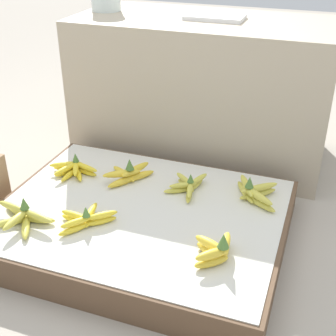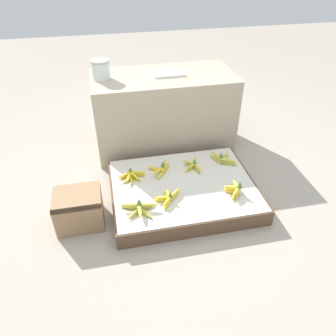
% 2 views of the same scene
% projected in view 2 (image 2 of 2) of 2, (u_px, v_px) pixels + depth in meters
% --- Properties ---
extents(ground_plane, '(10.00, 10.00, 0.00)m').
position_uv_depth(ground_plane, '(183.00, 197.00, 2.54)').
color(ground_plane, '#A89E8E').
extents(display_platform, '(1.08, 0.84, 0.13)m').
position_uv_depth(display_platform, '(183.00, 191.00, 2.50)').
color(display_platform, brown).
rests_on(display_platform, ground_plane).
extents(back_vendor_table, '(1.22, 0.58, 0.68)m').
position_uv_depth(back_vendor_table, '(164.00, 112.00, 2.96)').
color(back_vendor_table, tan).
rests_on(back_vendor_table, ground_plane).
extents(wooden_crate, '(0.32, 0.27, 0.25)m').
position_uv_depth(wooden_crate, '(79.00, 209.00, 2.25)').
color(wooden_crate, '#997551').
rests_on(wooden_crate, ground_plane).
extents(banana_bunch_front_left, '(0.26, 0.19, 0.10)m').
position_uv_depth(banana_bunch_front_left, '(139.00, 208.00, 2.21)').
color(banana_bunch_front_left, gold).
rests_on(banana_bunch_front_left, display_platform).
extents(banana_bunch_front_midleft, '(0.21, 0.20, 0.09)m').
position_uv_depth(banana_bunch_front_midleft, '(168.00, 197.00, 2.30)').
color(banana_bunch_front_midleft, yellow).
rests_on(banana_bunch_front_midleft, display_platform).
extents(banana_bunch_front_right, '(0.13, 0.18, 0.12)m').
position_uv_depth(banana_bunch_front_right, '(235.00, 189.00, 2.35)').
color(banana_bunch_front_right, gold).
rests_on(banana_bunch_front_right, display_platform).
extents(banana_bunch_middle_left, '(0.22, 0.16, 0.09)m').
position_uv_depth(banana_bunch_middle_left, '(131.00, 175.00, 2.51)').
color(banana_bunch_middle_left, yellow).
rests_on(banana_bunch_middle_left, display_platform).
extents(banana_bunch_middle_midleft, '(0.20, 0.21, 0.11)m').
position_uv_depth(banana_bunch_middle_midleft, '(162.00, 169.00, 2.57)').
color(banana_bunch_middle_midleft, gold).
rests_on(banana_bunch_middle_midleft, display_platform).
extents(banana_bunch_middle_midright, '(0.15, 0.21, 0.08)m').
position_uv_depth(banana_bunch_middle_midright, '(193.00, 165.00, 2.62)').
color(banana_bunch_middle_midright, gold).
rests_on(banana_bunch_middle_midright, display_platform).
extents(banana_bunch_middle_right, '(0.20, 0.20, 0.10)m').
position_uv_depth(banana_bunch_middle_right, '(223.00, 159.00, 2.68)').
color(banana_bunch_middle_right, gold).
rests_on(banana_bunch_middle_right, display_platform).
extents(glass_jar, '(0.15, 0.15, 0.16)m').
position_uv_depth(glass_jar, '(101.00, 69.00, 2.64)').
color(glass_jar, silver).
rests_on(glass_jar, back_vendor_table).
extents(foam_tray_white, '(0.27, 0.15, 0.02)m').
position_uv_depth(foam_tray_white, '(168.00, 74.00, 2.76)').
color(foam_tray_white, white).
rests_on(foam_tray_white, back_vendor_table).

